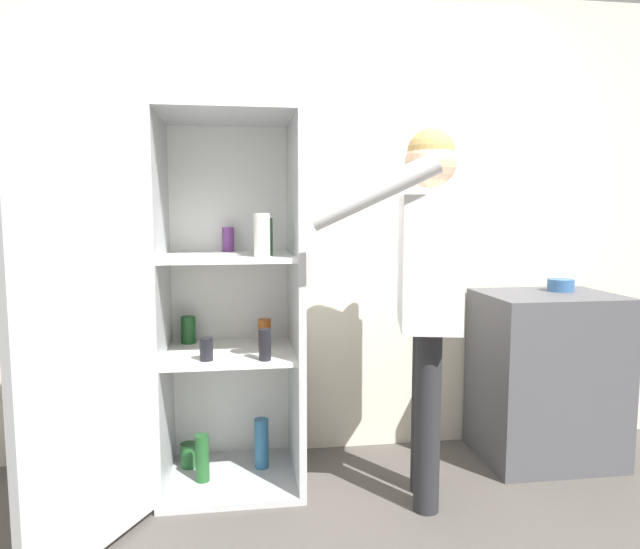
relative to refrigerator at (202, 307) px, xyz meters
name	(u,v)px	position (x,y,z in m)	size (l,w,h in m)	color
ground_plane	(329,543)	(0.52, -0.53, -0.91)	(12.00, 12.00, 0.00)	#4C4742
wall_back	(302,227)	(0.52, 0.45, 0.37)	(7.00, 0.06, 2.55)	beige
refrigerator	(202,307)	(0.00, 0.00, 0.00)	(1.06, 1.22, 1.84)	#B7BABC
person	(426,271)	(1.02, -0.24, 0.19)	(0.75, 0.59, 1.73)	#262628
counter	(546,377)	(1.83, 0.12, -0.45)	(0.71, 0.55, 0.92)	#4C4C51
bowl	(561,285)	(1.95, 0.21, 0.04)	(0.14, 0.14, 0.07)	#335B8E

